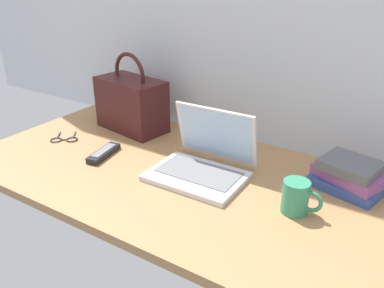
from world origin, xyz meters
name	(u,v)px	position (x,y,z in m)	size (l,w,h in m)	color
desk	(187,179)	(0.00, 0.00, 0.01)	(1.60, 0.76, 0.03)	#A87A4C
laptop	(203,161)	(0.04, 0.04, 0.08)	(0.31, 0.27, 0.21)	silver
coffee_mug	(297,197)	(0.38, -0.02, 0.08)	(0.12, 0.08, 0.10)	#338C66
remote_control_near	(104,153)	(-0.34, -0.04, 0.04)	(0.07, 0.17, 0.02)	black
eyeglasses	(64,139)	(-0.58, -0.02, 0.03)	(0.13, 0.14, 0.01)	#333338
handbag	(131,103)	(-0.42, 0.22, 0.15)	(0.32, 0.21, 0.33)	#3F1919
book_stack	(348,176)	(0.48, 0.19, 0.08)	(0.23, 0.19, 0.10)	#334C99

